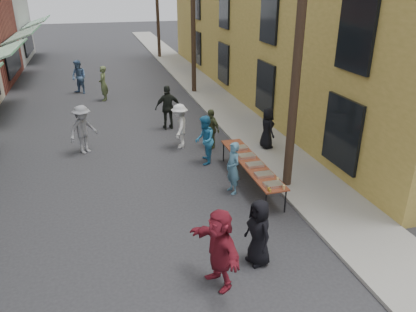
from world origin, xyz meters
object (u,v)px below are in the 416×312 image
utility_pole_near (299,38)px  guest_front_c (205,140)px  utility_pole_far (157,0)px  utility_pole_mid (193,10)px  guest_front_a (259,232)px  serving_table (251,163)px  server (267,128)px  catering_tray_sausage (273,185)px

utility_pole_near → guest_front_c: 4.80m
utility_pole_near → utility_pole_far: (0.00, 24.00, 0.00)m
utility_pole_mid → guest_front_a: size_ratio=5.66×
utility_pole_far → serving_table: 23.84m
serving_table → guest_front_a: (-1.26, -3.68, 0.08)m
serving_table → server: bearing=57.1°
utility_pole_mid → guest_front_c: size_ratio=5.23×
serving_table → utility_pole_far: bearing=87.5°
utility_pole_mid → guest_front_a: utility_pole_mid is taller
server → catering_tray_sausage: bearing=155.3°
utility_pole_mid → utility_pole_far: (0.00, 12.00, 0.00)m
utility_pole_near → utility_pole_mid: size_ratio=1.00×
catering_tray_sausage → server: (1.60, 4.13, 0.08)m
server → guest_front_a: bearing=151.6°
utility_pole_far → guest_front_c: utility_pole_far is taller
utility_pole_mid → server: (0.58, -9.04, -3.63)m
guest_front_c → utility_pole_far: bearing=-169.0°
utility_pole_near → utility_pole_far: 24.00m
catering_tray_sausage → guest_front_c: size_ratio=0.29×
serving_table → utility_pole_near: bearing=-25.3°
utility_pole_near → serving_table: bearing=154.7°
catering_tray_sausage → guest_front_a: size_ratio=0.31×
catering_tray_sausage → guest_front_c: guest_front_c is taller
utility_pole_mid → guest_front_c: 10.46m
utility_pole_near → server: bearing=78.9°
guest_front_c → server: 2.63m
catering_tray_sausage → guest_front_c: bearing=105.2°
utility_pole_near → utility_pole_mid: bearing=90.0°
utility_pole_mid → catering_tray_sausage: (-1.02, -13.17, -3.71)m
utility_pole_mid → utility_pole_far: size_ratio=1.00×
serving_table → catering_tray_sausage: catering_tray_sausage is taller
serving_table → server: 2.95m
catering_tray_sausage → guest_front_c: 3.70m
serving_table → catering_tray_sausage: bearing=-90.0°
utility_pole_far → catering_tray_sausage: size_ratio=18.00×
utility_pole_near → guest_front_a: utility_pole_near is taller
utility_pole_far → guest_front_c: 21.99m
utility_pole_near → catering_tray_sausage: (-1.02, -1.17, -3.71)m
utility_pole_mid → server: size_ratio=5.88×
guest_front_a → serving_table: bearing=148.5°
utility_pole_near → guest_front_c: (-2.00, 2.40, -3.64)m
serving_table → utility_pole_mid: bearing=84.9°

